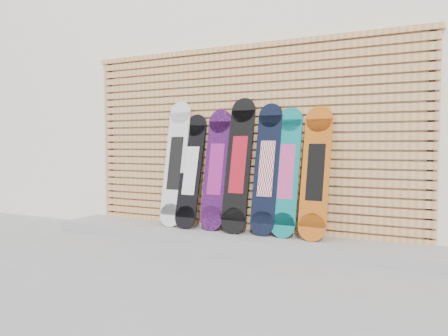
{
  "coord_description": "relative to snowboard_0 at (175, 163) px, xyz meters",
  "views": [
    {
      "loc": [
        1.96,
        -3.78,
        1.11
      ],
      "look_at": [
        -0.29,
        0.75,
        0.85
      ],
      "focal_mm": 35.0,
      "sensor_mm": 36.0,
      "label": 1
    }
  ],
  "objects": [
    {
      "name": "ground",
      "position": [
        0.97,
        -0.78,
        -0.89
      ],
      "size": [
        80.0,
        80.0,
        0.0
      ],
      "primitive_type": "plane",
      "color": "gray",
      "rests_on": "ground"
    },
    {
      "name": "building",
      "position": [
        1.47,
        2.72,
        0.91
      ],
      "size": [
        12.0,
        5.0,
        3.6
      ],
      "primitive_type": "cube",
      "color": "white",
      "rests_on": "ground"
    },
    {
      "name": "concrete_step",
      "position": [
        0.82,
        -0.1,
        -0.83
      ],
      "size": [
        4.6,
        0.7,
        0.12
      ],
      "primitive_type": "cube",
      "color": "gray",
      "rests_on": "ground"
    },
    {
      "name": "slat_wall",
      "position": [
        0.82,
        0.19,
        0.32
      ],
      "size": [
        4.26,
        0.08,
        2.29
      ],
      "color": "tan",
      "rests_on": "ground"
    },
    {
      "name": "snowboard_0",
      "position": [
        0.0,
        0.0,
        0.0
      ],
      "size": [
        0.29,
        0.33,
        1.55
      ],
      "color": "silver",
      "rests_on": "concrete_step"
    },
    {
      "name": "snowboard_1",
      "position": [
        0.23,
        -0.02,
        -0.09
      ],
      "size": [
        0.28,
        0.36,
        1.38
      ],
      "color": "black",
      "rests_on": "concrete_step"
    },
    {
      "name": "snowboard_2",
      "position": [
        0.56,
        0.01,
        -0.06
      ],
      "size": [
        0.3,
        0.31,
        1.43
      ],
      "color": "black",
      "rests_on": "concrete_step"
    },
    {
      "name": "snowboard_3",
      "position": [
        0.87,
        -0.02,
        -0.0
      ],
      "size": [
        0.3,
        0.37,
        1.55
      ],
      "color": "black",
      "rests_on": "concrete_step"
    },
    {
      "name": "snowboard_4",
      "position": [
        1.2,
        -0.0,
        -0.04
      ],
      "size": [
        0.28,
        0.33,
        1.47
      ],
      "color": "black",
      "rests_on": "concrete_step"
    },
    {
      "name": "snowboard_5",
      "position": [
        1.43,
        0.0,
        -0.07
      ],
      "size": [
        0.28,
        0.32,
        1.42
      ],
      "color": "#0C7572",
      "rests_on": "concrete_step"
    },
    {
      "name": "snowboard_6",
      "position": [
        1.76,
        -0.01,
        -0.06
      ],
      "size": [
        0.3,
        0.35,
        1.43
      ],
      "color": "#B85613",
      "rests_on": "concrete_step"
    }
  ]
}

